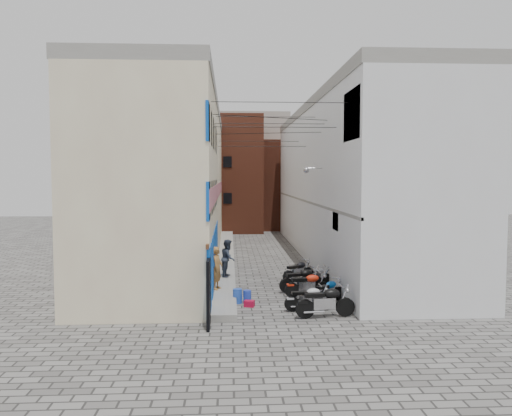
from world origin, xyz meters
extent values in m
plane|color=#52504D|center=(0.00, 0.00, 0.00)|extent=(90.00, 90.00, 0.00)
cube|color=gray|center=(-2.05, 13.00, 0.12)|extent=(0.90, 26.00, 0.25)
cube|color=beige|center=(-5.00, 13.00, 4.25)|extent=(5.00, 26.00, 8.50)
cube|color=#BF6B7A|center=(-2.54, 13.00, 4.00)|extent=(0.10, 26.00, 0.80)
cube|color=#0B49B1|center=(-2.53, 4.90, 1.30)|extent=(0.12, 10.20, 2.40)
cube|color=#0B49B1|center=(-2.55, 4.90, 5.30)|extent=(0.10, 10.20, 4.00)
cube|color=gray|center=(-5.00, 13.00, 8.75)|extent=(5.10, 26.00, 0.50)
cube|color=black|center=(-2.52, -0.40, 1.10)|extent=(0.10, 1.20, 2.20)
cube|color=white|center=(5.00, 13.00, 4.25)|extent=(5.00, 26.00, 8.50)
cube|color=#0B49B1|center=(2.55, 1.50, 7.00)|extent=(0.10, 2.40, 1.80)
cube|color=white|center=(2.56, 4.00, 3.00)|extent=(0.08, 1.00, 0.70)
cylinder|color=#B2B2B7|center=(2.15, 7.00, 5.20)|extent=(0.80, 0.06, 0.06)
sphere|color=#B2B2B7|center=(1.75, 7.00, 5.10)|extent=(0.28, 0.28, 0.28)
cube|color=gray|center=(5.00, 13.00, 8.75)|extent=(5.10, 26.00, 0.50)
cube|color=gray|center=(2.54, 13.00, 3.40)|extent=(0.10, 26.00, 0.12)
cube|color=brown|center=(-2.00, 28.00, 5.00)|extent=(6.00, 6.00, 10.00)
cube|color=brown|center=(3.00, 30.00, 4.00)|extent=(5.00, 6.00, 8.00)
cube|color=gray|center=(0.00, 34.00, 5.50)|extent=(8.00, 5.00, 11.00)
cube|color=black|center=(0.00, 25.20, 1.20)|extent=(2.00, 0.30, 2.40)
cylinder|color=black|center=(0.00, 2.00, 7.50)|extent=(5.20, 0.02, 0.02)
cylinder|color=black|center=(0.00, 4.00, 6.80)|extent=(5.20, 0.02, 0.02)
cylinder|color=black|center=(0.00, 6.50, 7.20)|extent=(5.20, 0.02, 0.02)
cylinder|color=black|center=(0.00, 9.00, 7.80)|extent=(5.20, 0.02, 0.02)
cylinder|color=black|center=(0.00, 12.00, 6.50)|extent=(5.20, 0.02, 0.02)
cylinder|color=black|center=(0.00, 15.00, 7.00)|extent=(5.20, 0.02, 0.02)
cylinder|color=black|center=(0.00, 5.00, 7.30)|extent=(5.65, 2.07, 0.02)
cylinder|color=black|center=(0.00, 8.00, 6.90)|extent=(5.80, 1.58, 0.02)
imported|color=olive|center=(-2.35, 3.81, 1.12)|extent=(0.58, 0.72, 1.74)
imported|color=#2F3747|center=(-1.91, 6.38, 1.10)|extent=(0.78, 0.92, 1.70)
cylinder|color=blue|center=(-1.18, 2.54, 0.24)|extent=(0.36, 0.36, 0.48)
cylinder|color=blue|center=(-1.55, 2.51, 0.27)|extent=(0.37, 0.37, 0.54)
cube|color=#A70B2E|center=(-1.12, 1.97, 0.11)|extent=(0.43, 0.36, 0.23)
camera|label=1|loc=(-1.84, -16.19, 4.82)|focal=35.00mm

